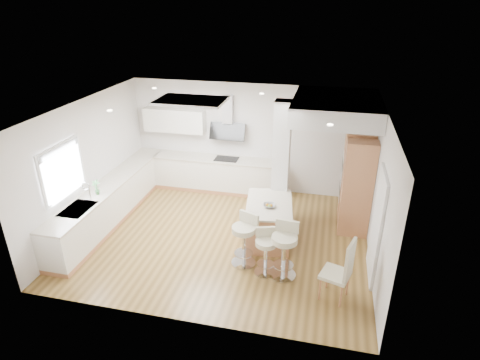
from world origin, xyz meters
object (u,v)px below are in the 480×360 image
(bar_stool_c, at_px, (284,247))
(bar_stool_a, at_px, (244,237))
(dining_chair, at_px, (342,269))
(peninsula, at_px, (269,221))
(bar_stool_b, at_px, (266,249))

(bar_stool_c, bearing_deg, bar_stool_a, 170.88)
(dining_chair, bearing_deg, bar_stool_a, 178.31)
(peninsula, bearing_deg, bar_stool_c, -75.60)
(bar_stool_a, distance_m, bar_stool_c, 0.81)
(bar_stool_a, bearing_deg, bar_stool_b, -1.24)
(dining_chair, bearing_deg, peninsula, 150.93)
(peninsula, xyz_separation_m, bar_stool_a, (-0.31, -0.94, 0.16))
(bar_stool_c, height_order, dining_chair, dining_chair)
(dining_chair, bearing_deg, bar_stool_c, 174.73)
(bar_stool_b, xyz_separation_m, dining_chair, (1.35, -0.44, 0.12))
(bar_stool_b, distance_m, dining_chair, 1.42)
(bar_stool_a, xyz_separation_m, bar_stool_c, (0.78, -0.20, 0.02))
(bar_stool_b, bearing_deg, bar_stool_c, -17.14)
(peninsula, bearing_deg, bar_stool_b, -91.33)
(peninsula, relative_size, bar_stool_a, 1.44)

